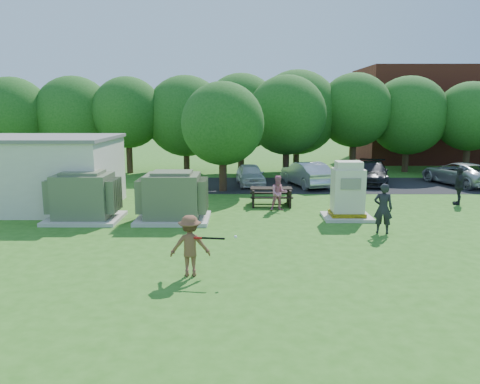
{
  "coord_description": "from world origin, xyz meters",
  "views": [
    {
      "loc": [
        0.1,
        -14.54,
        4.67
      ],
      "look_at": [
        0.0,
        4.0,
        1.3
      ],
      "focal_mm": 35.0,
      "sensor_mm": 36.0,
      "label": 1
    }
  ],
  "objects_px": {
    "batter": "(190,246)",
    "car_dark": "(372,173)",
    "transformer_right": "(173,198)",
    "picnic_table": "(271,194)",
    "generator_cabinet": "(348,194)",
    "person_walking_right": "(459,186)",
    "car_silver_b": "(459,173)",
    "car_white": "(250,175)",
    "person_at_picnic": "(279,193)",
    "person_by_generator": "(383,208)",
    "transformer_left": "(84,198)",
    "car_silver_a": "(306,174)"
  },
  "relations": [
    {
      "from": "generator_cabinet",
      "to": "car_silver_b",
      "type": "bearing_deg",
      "value": 45.33
    },
    {
      "from": "transformer_left",
      "to": "car_dark",
      "type": "distance_m",
      "value": 17.41
    },
    {
      "from": "generator_cabinet",
      "to": "person_at_picnic",
      "type": "height_order",
      "value": "generator_cabinet"
    },
    {
      "from": "car_white",
      "to": "person_at_picnic",
      "type": "bearing_deg",
      "value": -87.02
    },
    {
      "from": "transformer_right",
      "to": "generator_cabinet",
      "type": "relative_size",
      "value": 1.22
    },
    {
      "from": "car_silver_a",
      "to": "car_silver_b",
      "type": "bearing_deg",
      "value": 166.21
    },
    {
      "from": "person_at_picnic",
      "to": "car_white",
      "type": "height_order",
      "value": "person_at_picnic"
    },
    {
      "from": "batter",
      "to": "person_by_generator",
      "type": "bearing_deg",
      "value": -150.19
    },
    {
      "from": "person_walking_right",
      "to": "person_at_picnic",
      "type": "bearing_deg",
      "value": -60.24
    },
    {
      "from": "transformer_right",
      "to": "person_by_generator",
      "type": "relative_size",
      "value": 1.58
    },
    {
      "from": "transformer_right",
      "to": "car_silver_a",
      "type": "height_order",
      "value": "transformer_right"
    },
    {
      "from": "car_white",
      "to": "car_silver_a",
      "type": "bearing_deg",
      "value": -13.08
    },
    {
      "from": "person_by_generator",
      "to": "car_silver_b",
      "type": "xyz_separation_m",
      "value": [
        7.95,
        11.2,
        -0.26
      ]
    },
    {
      "from": "person_walking_right",
      "to": "car_dark",
      "type": "distance_m",
      "value": 6.68
    },
    {
      "from": "transformer_right",
      "to": "person_at_picnic",
      "type": "xyz_separation_m",
      "value": [
        4.56,
        1.92,
        -0.16
      ]
    },
    {
      "from": "picnic_table",
      "to": "person_by_generator",
      "type": "distance_m",
      "value": 6.39
    },
    {
      "from": "generator_cabinet",
      "to": "car_white",
      "type": "bearing_deg",
      "value": 114.4
    },
    {
      "from": "picnic_table",
      "to": "car_silver_b",
      "type": "distance_m",
      "value": 13.32
    },
    {
      "from": "picnic_table",
      "to": "person_walking_right",
      "type": "distance_m",
      "value": 9.13
    },
    {
      "from": "generator_cabinet",
      "to": "car_dark",
      "type": "relative_size",
      "value": 0.52
    },
    {
      "from": "picnic_table",
      "to": "car_silver_a",
      "type": "distance_m",
      "value": 6.1
    },
    {
      "from": "car_white",
      "to": "transformer_right",
      "type": "bearing_deg",
      "value": -116.85
    },
    {
      "from": "batter",
      "to": "car_dark",
      "type": "bearing_deg",
      "value": -124.7
    },
    {
      "from": "person_at_picnic",
      "to": "car_silver_a",
      "type": "bearing_deg",
      "value": 64.78
    },
    {
      "from": "picnic_table",
      "to": "car_white",
      "type": "distance_m",
      "value": 6.04
    },
    {
      "from": "car_white",
      "to": "car_silver_b",
      "type": "height_order",
      "value": "car_silver_b"
    },
    {
      "from": "picnic_table",
      "to": "car_silver_b",
      "type": "height_order",
      "value": "car_silver_b"
    },
    {
      "from": "transformer_left",
      "to": "person_by_generator",
      "type": "xyz_separation_m",
      "value": [
        11.85,
        -1.98,
        -0.02
      ]
    },
    {
      "from": "person_walking_right",
      "to": "car_dark",
      "type": "height_order",
      "value": "person_walking_right"
    },
    {
      "from": "generator_cabinet",
      "to": "car_silver_b",
      "type": "height_order",
      "value": "generator_cabinet"
    },
    {
      "from": "batter",
      "to": "car_silver_a",
      "type": "distance_m",
      "value": 16.07
    },
    {
      "from": "person_walking_right",
      "to": "picnic_table",
      "type": "bearing_deg",
      "value": -67.78
    },
    {
      "from": "person_walking_right",
      "to": "car_white",
      "type": "bearing_deg",
      "value": -99.12
    },
    {
      "from": "generator_cabinet",
      "to": "batter",
      "type": "bearing_deg",
      "value": -130.7
    },
    {
      "from": "person_at_picnic",
      "to": "batter",
      "type": "bearing_deg",
      "value": -117.81
    },
    {
      "from": "person_walking_right",
      "to": "car_silver_a",
      "type": "distance_m",
      "value": 8.55
    },
    {
      "from": "car_white",
      "to": "car_silver_b",
      "type": "bearing_deg",
      "value": -5.67
    },
    {
      "from": "person_at_picnic",
      "to": "car_silver_b",
      "type": "relative_size",
      "value": 0.32
    },
    {
      "from": "transformer_right",
      "to": "car_silver_b",
      "type": "height_order",
      "value": "transformer_right"
    },
    {
      "from": "generator_cabinet",
      "to": "person_by_generator",
      "type": "xyz_separation_m",
      "value": [
        0.81,
        -2.33,
        -0.12
      ]
    },
    {
      "from": "transformer_right",
      "to": "person_at_picnic",
      "type": "relative_size",
      "value": 1.86
    },
    {
      "from": "transformer_left",
      "to": "car_white",
      "type": "bearing_deg",
      "value": 51.99
    },
    {
      "from": "transformer_right",
      "to": "picnic_table",
      "type": "xyz_separation_m",
      "value": [
        4.28,
        3.09,
        -0.44
      ]
    },
    {
      "from": "person_by_generator",
      "to": "car_white",
      "type": "distance_m",
      "value": 12.03
    },
    {
      "from": "batter",
      "to": "car_silver_a",
      "type": "height_order",
      "value": "batter"
    },
    {
      "from": "picnic_table",
      "to": "car_white",
      "type": "relative_size",
      "value": 0.53
    },
    {
      "from": "generator_cabinet",
      "to": "car_white",
      "type": "distance_m",
      "value": 9.58
    },
    {
      "from": "generator_cabinet",
      "to": "person_walking_right",
      "type": "height_order",
      "value": "generator_cabinet"
    },
    {
      "from": "batter",
      "to": "person_at_picnic",
      "type": "xyz_separation_m",
      "value": [
        3.12,
        8.43,
        -0.06
      ]
    },
    {
      "from": "person_at_picnic",
      "to": "car_silver_b",
      "type": "height_order",
      "value": "person_at_picnic"
    }
  ]
}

